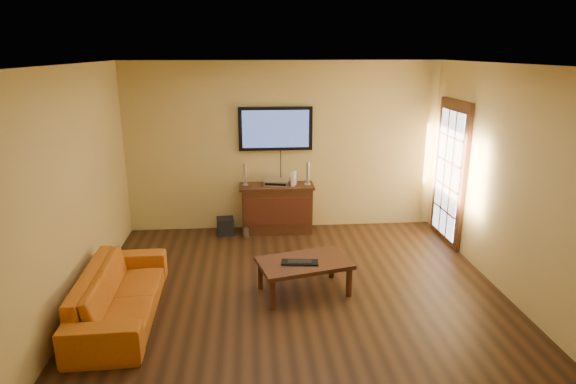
{
  "coord_description": "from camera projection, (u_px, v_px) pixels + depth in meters",
  "views": [
    {
      "loc": [
        -0.54,
        -5.08,
        2.85
      ],
      "look_at": [
        -0.06,
        0.8,
        1.1
      ],
      "focal_mm": 30.0,
      "sensor_mm": 36.0,
      "label": 1
    }
  ],
  "objects": [
    {
      "name": "ground_plane",
      "position": [
        299.0,
        300.0,
        5.71
      ],
      "size": [
        5.0,
        5.0,
        0.0
      ],
      "primitive_type": "plane",
      "color": "black",
      "rests_on": "ground"
    },
    {
      "name": "room_walls",
      "position": [
        294.0,
        150.0,
        5.83
      ],
      "size": [
        5.0,
        5.0,
        5.0
      ],
      "color": "tan",
      "rests_on": "ground"
    },
    {
      "name": "french_door",
      "position": [
        450.0,
        174.0,
        7.23
      ],
      "size": [
        0.07,
        1.02,
        2.22
      ],
      "color": "#34190B",
      "rests_on": "ground"
    },
    {
      "name": "media_console",
      "position": [
        277.0,
        208.0,
        7.75
      ],
      "size": [
        1.18,
        0.45,
        0.78
      ],
      "color": "#34190B",
      "rests_on": "ground"
    },
    {
      "name": "television",
      "position": [
        276.0,
        129.0,
        7.57
      ],
      "size": [
        1.17,
        0.08,
        0.69
      ],
      "color": "black",
      "rests_on": "ground"
    },
    {
      "name": "coffee_table",
      "position": [
        304.0,
        265.0,
        5.78
      ],
      "size": [
        1.2,
        0.88,
        0.41
      ],
      "color": "#34190B",
      "rests_on": "ground"
    },
    {
      "name": "sofa",
      "position": [
        119.0,
        285.0,
        5.25
      ],
      "size": [
        0.62,
        1.95,
        0.75
      ],
      "primitive_type": "imported",
      "rotation": [
        0.0,
        0.0,
        1.6
      ],
      "color": "#B65D14",
      "rests_on": "ground"
    },
    {
      "name": "speaker_left",
      "position": [
        245.0,
        175.0,
        7.6
      ],
      "size": [
        0.1,
        0.1,
        0.35
      ],
      "color": "silver",
      "rests_on": "media_console"
    },
    {
      "name": "speaker_right",
      "position": [
        308.0,
        174.0,
        7.63
      ],
      "size": [
        0.1,
        0.1,
        0.37
      ],
      "color": "silver",
      "rests_on": "media_console"
    },
    {
      "name": "av_receiver",
      "position": [
        277.0,
        182.0,
        7.65
      ],
      "size": [
        0.44,
        0.36,
        0.09
      ],
      "primitive_type": "cube",
      "rotation": [
        0.0,
        0.0,
        -0.24
      ],
      "color": "silver",
      "rests_on": "media_console"
    },
    {
      "name": "game_console",
      "position": [
        294.0,
        179.0,
        7.61
      ],
      "size": [
        0.1,
        0.17,
        0.22
      ],
      "primitive_type": "cube",
      "rotation": [
        0.0,
        0.0,
        -0.4
      ],
      "color": "white",
      "rests_on": "media_console"
    },
    {
      "name": "subwoofer",
      "position": [
        225.0,
        226.0,
        7.72
      ],
      "size": [
        0.29,
        0.29,
        0.26
      ],
      "primitive_type": "cube",
      "rotation": [
        0.0,
        0.0,
        0.11
      ],
      "color": "black",
      "rests_on": "ground"
    },
    {
      "name": "bottle",
      "position": [
        247.0,
        234.0,
        7.49
      ],
      "size": [
        0.07,
        0.07,
        0.21
      ],
      "color": "white",
      "rests_on": "ground"
    },
    {
      "name": "keyboard",
      "position": [
        300.0,
        262.0,
        5.71
      ],
      "size": [
        0.45,
        0.21,
        0.03
      ],
      "color": "black",
      "rests_on": "coffee_table"
    }
  ]
}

